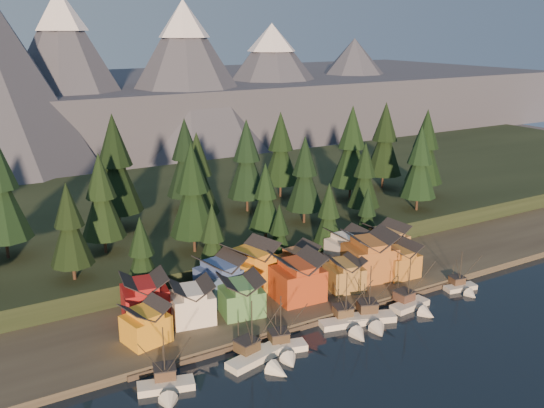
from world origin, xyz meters
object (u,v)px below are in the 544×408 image
boat_4 (372,312)px  house_back_1 (220,277)px  boat_2 (283,342)px  house_front_1 (192,301)px  boat_6 (463,283)px  boat_0 (166,380)px  house_back_0 (145,296)px  boat_1 (260,352)px  house_front_0 (146,322)px  boat_3 (350,318)px  boat_5 (414,299)px

boat_4 → house_back_1: bearing=154.9°
boat_2 → house_front_1: (-10.02, 17.25, 3.49)m
boat_6 → house_front_1: bearing=175.9°
boat_0 → boat_6: (70.80, 2.86, -0.39)m
boat_6 → house_back_0: 69.05m
house_front_1 → boat_1: bearing=-64.9°
boat_1 → house_back_1: 25.06m
house_front_0 → house_front_1: house_front_1 is taller
house_back_0 → house_back_1: house_back_1 is taller
boat_6 → house_back_0: (-65.71, 20.79, 4.29)m
boat_0 → boat_3: 38.74m
boat_1 → boat_2: (5.32, 0.78, -0.01)m
boat_2 → house_front_1: 20.26m
boat_1 → house_front_0: bearing=121.8°
boat_6 → house_back_1: bearing=167.0°
house_front_1 → house_back_0: bearing=152.7°
boat_0 → boat_3: (38.67, 2.25, -0.23)m
boat_0 → house_front_1: bearing=71.3°
boat_5 → house_back_1: size_ratio=1.25×
boat_0 → boat_1: 17.16m
boat_2 → house_front_1: boat_2 is taller
boat_2 → boat_5: 32.46m
boat_5 → house_back_0: boat_5 is taller
boat_6 → house_back_0: house_back_0 is taller
boat_1 → boat_5: bearing=-10.5°
boat_6 → house_back_1: (-49.20, 21.34, 4.45)m
boat_2 → house_back_1: house_back_1 is taller
boat_0 → boat_5: size_ratio=0.99×
boat_3 → boat_5: bearing=11.0°
boat_0 → boat_6: boat_0 is taller
boat_1 → boat_3: size_ratio=1.03×
boat_3 → house_back_0: 40.03m
boat_4 → house_front_1: size_ratio=1.40×
boat_4 → house_front_1: bearing=173.0°
house_back_1 → house_front_0: bearing=-164.0°
boat_2 → house_front_1: size_ratio=1.28×
boat_5 → house_back_0: 54.60m
boat_2 → boat_4: 21.08m
boat_1 → house_front_0: boat_1 is taller
boat_5 → house_front_1: 45.58m
boat_0 → boat_6: bearing=18.4°
boat_2 → boat_5: boat_5 is taller
boat_3 → boat_6: (32.13, 0.61, -0.17)m
boat_2 → boat_5: (32.45, 1.03, 0.16)m
boat_1 → house_back_0: 26.95m
house_front_1 → house_back_0: size_ratio=0.96×
boat_1 → house_back_1: boat_1 is taller
boat_0 → house_back_0: bearing=93.9°
boat_0 → boat_3: size_ratio=0.99×
boat_0 → boat_2: 22.50m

